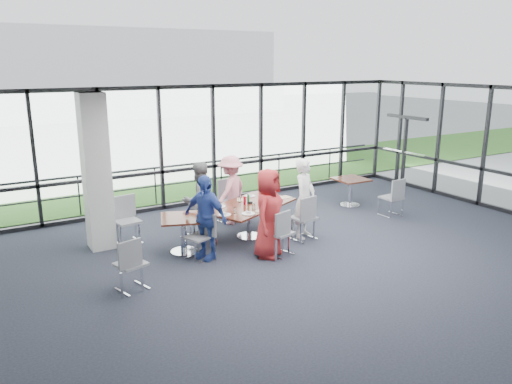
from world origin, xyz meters
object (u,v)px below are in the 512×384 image
diner_far_left (199,200)px  chair_spare_r (391,198)px  main_table (249,209)px  chair_main_end (198,237)px  side_table_left (183,222)px  diner_near_right (304,198)px  diner_far_right (231,190)px  chair_main_fl (198,218)px  chair_main_nr (304,218)px  side_table_right (351,183)px  chair_spare_la (131,264)px  structural_column (96,173)px  chair_spare_lb (128,221)px  chair_main_nl (280,233)px  chair_main_fr (228,202)px  diner_end (205,217)px  diner_near_left (268,213)px

diner_far_left → chair_spare_r: 4.89m
main_table → chair_main_end: chair_main_end is taller
side_table_left → diner_far_left: bearing=46.1°
diner_near_right → diner_far_left: diner_near_right is taller
diner_far_right → chair_main_fl: 1.18m
chair_main_nr → chair_main_fl: 2.33m
diner_near_right → side_table_right: bearing=-2.4°
diner_far_left → chair_main_fl: 0.45m
diner_far_left → side_table_left: bearing=36.5°
diner_near_right → chair_spare_la: 4.16m
diner_near_right → chair_spare_la: diner_near_right is taller
structural_column → main_table: (2.96, -1.04, -0.96)m
diner_far_left → chair_main_nr: 2.31m
diner_far_left → chair_spare_lb: size_ratio=1.71×
chair_main_nl → chair_main_end: (-1.47, 0.65, -0.02)m
chair_main_nr → chair_spare_r: 2.91m
chair_main_fr → diner_near_right: bearing=103.5°
structural_column → diner_far_right: (3.07, 0.02, -0.78)m
diner_far_left → chair_spare_lb: (-1.50, 0.39, -0.35)m
structural_column → diner_end: size_ratio=1.90×
diner_far_left → chair_main_nl: (0.91, -1.82, -0.37)m
diner_near_left → side_table_right: bearing=-10.9°
chair_main_fl → chair_spare_la: bearing=31.6°
side_table_right → diner_near_right: 2.89m
diner_end → chair_spare_r: 5.19m
diner_far_left → chair_spare_la: 2.84m
chair_main_end → chair_spare_la: bearing=-86.0°
main_table → chair_main_nl: (-0.01, -1.24, -0.17)m
chair_main_fr → chair_main_nr: bearing=99.2°
diner_far_left → chair_main_end: diner_far_left is taller
diner_far_left → diner_end: diner_far_left is taller
main_table → chair_spare_lb: bearing=134.2°
main_table → diner_near_right: diner_near_right is taller
chair_main_nl → chair_main_fr: bearing=70.2°
side_table_left → chair_spare_r: bearing=-3.7°
chair_main_end → chair_spare_r: (5.32, 0.13, 0.03)m
main_table → chair_main_nl: size_ratio=2.54×
chair_spare_la → chair_spare_lb: chair_spare_lb is taller
chair_main_fr → chair_spare_la: (-3.15, -2.52, -0.02)m
structural_column → chair_spare_r: (6.80, -1.51, -1.12)m
diner_end → structural_column: bearing=-161.7°
diner_far_left → diner_near_left: bearing=102.2°
side_table_right → diner_near_right: bearing=-151.5°
diner_far_left → diner_far_right: diner_far_left is taller
chair_main_fr → chair_spare_r: 4.10m
structural_column → chair_main_fr: 3.28m
chair_spare_r → diner_far_right: bearing=155.9°
structural_column → chair_main_nr: 4.43m
side_table_left → chair_main_fl: (0.68, 0.79, -0.23)m
chair_spare_la → side_table_left: bearing=23.1°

